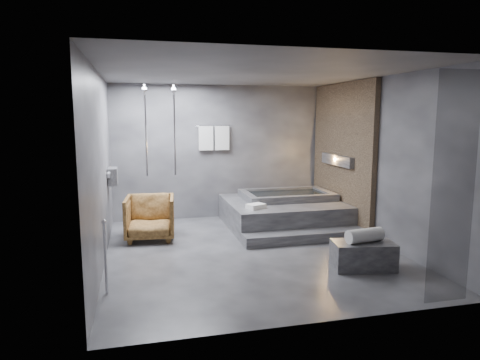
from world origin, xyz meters
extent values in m
plane|color=#2C2C2E|center=(0.00, 0.00, 0.00)|extent=(5.00, 5.00, 0.00)
cube|color=#49494C|center=(0.00, 0.00, 2.80)|extent=(4.50, 5.00, 0.04)
cube|color=#36363B|center=(0.00, 2.50, 1.40)|extent=(4.50, 0.04, 2.80)
cube|color=#36363B|center=(0.00, -2.50, 1.40)|extent=(4.50, 0.04, 2.80)
cube|color=#36363B|center=(-2.25, 0.00, 1.40)|extent=(0.04, 5.00, 2.80)
cube|color=#36363B|center=(2.25, 0.00, 1.40)|extent=(0.04, 5.00, 2.80)
cube|color=#967958|center=(2.19, 1.25, 1.40)|extent=(0.10, 2.40, 2.78)
cube|color=#FF9938|center=(2.11, 1.25, 1.30)|extent=(0.14, 1.20, 0.20)
cube|color=slate|center=(-2.16, 1.40, 1.10)|extent=(0.16, 0.42, 0.30)
imported|color=beige|center=(-2.15, 1.30, 1.05)|extent=(0.08, 0.08, 0.21)
imported|color=beige|center=(-2.15, 1.50, 1.03)|extent=(0.07, 0.07, 0.15)
cylinder|color=silver|center=(-1.00, 2.05, 1.90)|extent=(0.04, 0.04, 1.80)
cylinder|color=silver|center=(-1.55, 2.05, 1.90)|extent=(0.04, 0.04, 1.80)
cylinder|color=silver|center=(-0.15, 2.44, 1.95)|extent=(0.75, 0.02, 0.02)
cube|color=white|center=(-0.32, 2.42, 1.70)|extent=(0.30, 0.06, 0.50)
cube|color=white|center=(0.02, 2.42, 1.70)|extent=(0.30, 0.06, 0.50)
cylinder|color=silver|center=(-2.15, -1.20, 0.45)|extent=(0.04, 0.04, 0.90)
cube|color=black|center=(1.65, -2.45, 1.35)|extent=(0.55, 0.01, 2.60)
cube|color=#313133|center=(1.05, 1.45, 0.25)|extent=(2.20, 2.00, 0.50)
cube|color=#313133|center=(1.05, 0.27, 0.09)|extent=(2.20, 0.36, 0.18)
cube|color=#2E2E30|center=(1.35, -1.14, 0.19)|extent=(0.93, 0.62, 0.38)
imported|color=#462B11|center=(-1.55, 1.09, 0.39)|extent=(0.91, 0.93, 0.78)
cylinder|color=silver|center=(1.36, -1.14, 0.48)|extent=(0.57, 0.27, 0.20)
cube|color=white|center=(0.33, 0.88, 0.54)|extent=(0.38, 0.34, 0.08)
camera|label=1|loc=(-1.75, -6.41, 2.15)|focal=32.00mm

